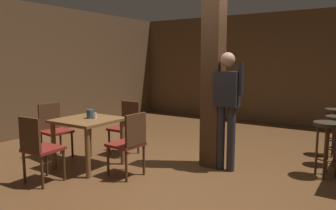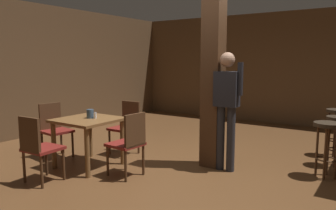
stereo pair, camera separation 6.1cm
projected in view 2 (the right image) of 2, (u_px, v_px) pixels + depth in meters
name	position (u px, v px, depth m)	size (l,w,h in m)	color
ground_plane	(189.00, 172.00, 4.74)	(10.80, 10.80, 0.00)	brown
wall_back	(279.00, 68.00, 8.25)	(8.00, 0.10, 2.80)	brown
wall_left	(22.00, 70.00, 6.76)	(0.10, 9.00, 2.80)	brown
pillar	(213.00, 74.00, 4.86)	(0.28, 0.28, 2.80)	#422816
dining_table	(88.00, 127.00, 4.93)	(0.86, 0.86, 0.74)	brown
chair_west	(54.00, 127.00, 5.41)	(0.47, 0.47, 0.89)	maroon
chair_south	(38.00, 146.00, 4.24)	(0.44, 0.44, 0.89)	maroon
chair_east	(129.00, 141.00, 4.49)	(0.45, 0.45, 0.89)	maroon
chair_north	(127.00, 125.00, 5.64)	(0.42, 0.42, 0.89)	maroon
napkin_cup	(90.00, 114.00, 4.95)	(0.11, 0.11, 0.13)	#33475B
salt_shaker	(95.00, 115.00, 4.91)	(0.03, 0.03, 0.09)	silver
standing_person	(226.00, 103.00, 4.70)	(0.47, 0.22, 1.72)	black
bar_stool_near	(328.00, 136.00, 4.45)	(0.38, 0.38, 0.77)	#2D2319
bar_stool_far	(336.00, 122.00, 5.47)	(0.33, 0.33, 0.80)	#2D2319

